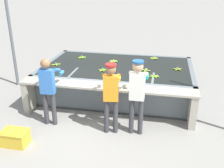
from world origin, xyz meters
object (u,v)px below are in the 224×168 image
at_px(banana_bunch_floating_2, 146,70).
at_px(banana_bunch_floating_7, 82,57).
at_px(banana_bunch_floating_1, 154,58).
at_px(worker_0, 48,86).
at_px(banana_bunch_floating_6, 177,69).
at_px(banana_bunch_floating_4, 154,76).
at_px(banana_bunch_floating_0, 113,61).
at_px(banana_bunch_floating_3, 56,64).
at_px(crate, 15,138).
at_px(banana_bunch_floating_5, 103,70).
at_px(worker_1, 111,92).
at_px(knife_0, 128,88).
at_px(support_post_left, 11,36).
at_px(worker_2, 137,90).

relative_size(banana_bunch_floating_2, banana_bunch_floating_7, 1.00).
bearing_deg(banana_bunch_floating_1, worker_0, -126.92).
bearing_deg(banana_bunch_floating_6, banana_bunch_floating_4, -130.88).
bearing_deg(banana_bunch_floating_0, worker_0, -113.12).
xyz_separation_m(banana_bunch_floating_1, banana_bunch_floating_3, (-2.79, -1.21, 0.00)).
bearing_deg(crate, banana_bunch_floating_2, 48.23).
height_order(banana_bunch_floating_3, banana_bunch_floating_5, same).
distance_m(worker_1, banana_bunch_floating_7, 3.07).
xyz_separation_m(banana_bunch_floating_7, knife_0, (1.81, -2.17, -0.01)).
height_order(banana_bunch_floating_6, crate, banana_bunch_floating_6).
height_order(banana_bunch_floating_2, knife_0, banana_bunch_floating_2).
distance_m(banana_bunch_floating_0, banana_bunch_floating_7, 1.08).
distance_m(banana_bunch_floating_5, banana_bunch_floating_6, 2.08).
height_order(crate, support_post_left, support_post_left).
bearing_deg(knife_0, banana_bunch_floating_3, 150.51).
relative_size(banana_bunch_floating_4, crate, 0.51).
height_order(worker_1, banana_bunch_floating_0, worker_1).
distance_m(worker_2, knife_0, 0.54).
relative_size(worker_0, banana_bunch_floating_2, 5.78).
distance_m(worker_0, banana_bunch_floating_3, 1.85).
bearing_deg(banana_bunch_floating_1, worker_1, -104.03).
bearing_deg(knife_0, banana_bunch_floating_6, 54.26).
xyz_separation_m(banana_bunch_floating_2, knife_0, (-0.29, -1.33, -0.01)).
bearing_deg(knife_0, banana_bunch_floating_2, 77.63).
height_order(banana_bunch_floating_5, banana_bunch_floating_7, same).
bearing_deg(crate, worker_0, 68.60).
height_order(banana_bunch_floating_0, banana_bunch_floating_3, same).
xyz_separation_m(worker_0, banana_bunch_floating_2, (2.07, 1.78, -0.09)).
bearing_deg(banana_bunch_floating_3, banana_bunch_floating_5, -8.32).
distance_m(worker_0, knife_0, 1.84).
relative_size(banana_bunch_floating_2, banana_bunch_floating_4, 1.00).
relative_size(worker_2, crate, 3.10).
bearing_deg(banana_bunch_floating_4, banana_bunch_floating_5, 171.71).
xyz_separation_m(worker_2, crate, (-2.41, -0.97, -0.88)).
xyz_separation_m(banana_bunch_floating_5, banana_bunch_floating_6, (2.02, 0.50, 0.00)).
height_order(banana_bunch_floating_0, banana_bunch_floating_4, same).
bearing_deg(worker_1, worker_0, 177.42).
bearing_deg(banana_bunch_floating_1, worker_2, -93.93).
xyz_separation_m(worker_0, banana_bunch_floating_6, (2.94, 2.05, -0.09)).
bearing_deg(banana_bunch_floating_2, crate, -131.77).
xyz_separation_m(worker_0, crate, (-0.38, -0.97, -0.81)).
relative_size(banana_bunch_floating_3, support_post_left, 0.08).
relative_size(worker_0, crate, 2.95).
xyz_separation_m(banana_bunch_floating_1, banana_bunch_floating_2, (-0.16, -1.20, 0.00)).
relative_size(banana_bunch_floating_0, banana_bunch_floating_6, 1.02).
bearing_deg(knife_0, support_post_left, 157.31).
bearing_deg(worker_0, worker_1, -2.58).
bearing_deg(crate, banana_bunch_floating_0, 67.37).
relative_size(worker_0, knife_0, 4.63).
distance_m(worker_1, banana_bunch_floating_4, 1.65).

